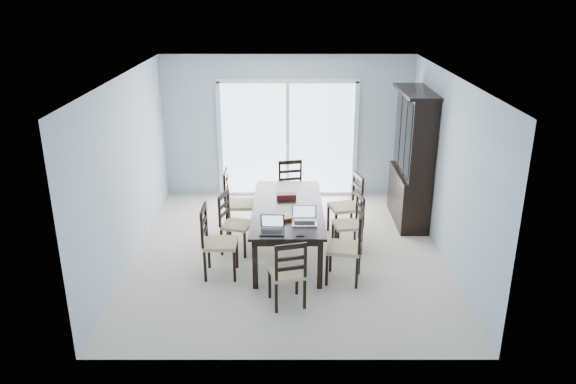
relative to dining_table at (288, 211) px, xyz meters
name	(u,v)px	position (x,y,z in m)	size (l,w,h in m)	color
floor	(288,253)	(0.00, 0.00, -0.67)	(5.00, 5.00, 0.00)	beige
ceiling	(288,77)	(0.00, 0.00, 1.93)	(5.00, 5.00, 0.00)	white
back_wall	(288,127)	(0.00, 2.50, 0.63)	(4.50, 0.02, 2.60)	#A7B9C8
wall_left	(127,170)	(-2.25, 0.00, 0.63)	(0.02, 5.00, 2.60)	#A7B9C8
wall_right	(448,170)	(2.25, 0.00, 0.63)	(0.02, 5.00, 2.60)	#A7B9C8
balcony	(288,179)	(0.00, 3.50, -0.72)	(4.50, 2.00, 0.10)	gray
railing	(288,138)	(0.00, 4.50, -0.12)	(4.50, 0.06, 1.10)	#99999E
dining_table	(288,211)	(0.00, 0.00, 0.00)	(1.00, 2.20, 0.75)	black
china_hutch	(412,159)	(2.02, 1.25, 0.40)	(0.50, 1.38, 2.20)	black
sliding_door	(288,139)	(0.00, 2.48, 0.41)	(2.52, 0.05, 2.18)	silver
chair_left_near	(213,234)	(-1.00, -0.63, -0.06)	(0.45, 0.43, 1.15)	black
chair_left_mid	(231,216)	(-0.83, 0.10, -0.12)	(0.49, 0.49, 1.05)	black
chair_left_far	(234,195)	(-0.85, 0.75, -0.04)	(0.47, 0.46, 1.20)	black
chair_right_near	(352,239)	(0.84, -0.80, -0.06)	(0.52, 0.51, 1.16)	black
chair_right_mid	(353,217)	(0.96, 0.12, -0.14)	(0.45, 0.44, 1.02)	black
chair_right_far	(351,198)	(0.98, 0.70, -0.07)	(0.53, 0.52, 1.15)	black
chair_end_near	(289,267)	(0.01, -1.46, -0.12)	(0.48, 0.49, 1.05)	black
chair_end_far	(291,183)	(0.06, 1.48, -0.09)	(0.50, 0.51, 1.10)	black
laptop_dark	(272,229)	(-0.20, -0.91, 0.13)	(0.32, 0.23, 0.21)	black
laptop_silver	(304,220)	(0.22, -0.62, 0.13)	(0.33, 0.23, 0.23)	silver
book_stack	(282,218)	(-0.07, -0.46, 0.10)	(0.31, 0.28, 0.04)	maroon
cell_phone	(300,236)	(0.16, -1.00, 0.08)	(0.10, 0.05, 0.01)	black
game_box	(286,196)	(-0.02, 0.33, 0.11)	(0.29, 0.14, 0.07)	#51101F
hot_tub	(267,156)	(-0.42, 3.54, -0.24)	(1.89, 1.75, 0.87)	brown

